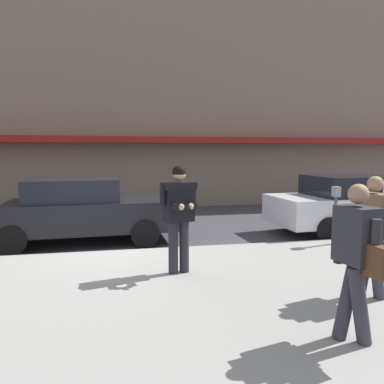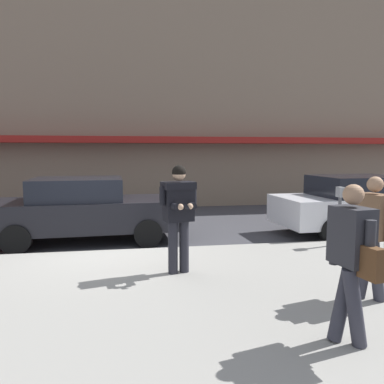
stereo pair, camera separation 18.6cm
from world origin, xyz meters
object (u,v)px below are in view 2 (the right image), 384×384
Objects in this scene: parking_meter at (340,207)px; pedestrian_with_bag at (352,255)px; pedestrian_dark_coat at (373,230)px; parked_sedan_mid at (84,209)px; man_texting_on_phone at (179,207)px; parked_sedan_far at (360,204)px.

pedestrian_with_bag is at bearing -119.57° from parking_meter.
pedestrian_dark_coat is 1.34× the size of parking_meter.
pedestrian_dark_coat reaches higher than parked_sedan_mid.
man_texting_on_phone is 3.00m from pedestrian_with_bag.
parked_sedan_far is at bearing 58.07° from pedestrian_dark_coat.
man_texting_on_phone is (-5.15, -2.79, 0.46)m from parked_sedan_far.
man_texting_on_phone is 2.90m from pedestrian_dark_coat.
parked_sedan_far reaches higher than parking_meter.
pedestrian_with_bag reaches higher than parked_sedan_mid.
pedestrian_with_bag is at bearing -132.88° from pedestrian_dark_coat.
man_texting_on_phone is at bearing -151.54° from parked_sedan_far.
pedestrian_with_bag and pedestrian_dark_coat have the same top height.
pedestrian_dark_coat reaches higher than parking_meter.
pedestrian_with_bag reaches higher than parked_sedan_far.
parked_sedan_mid reaches higher than parking_meter.
man_texting_on_phone is at bearing 118.98° from pedestrian_with_bag.
pedestrian_with_bag is (-3.70, -5.42, 0.32)m from parked_sedan_far.
pedestrian_dark_coat is (4.32, -4.68, 0.32)m from parked_sedan_mid.
parked_sedan_far is 6.57m from pedestrian_with_bag.
pedestrian_with_bag is 1.34× the size of parking_meter.
parked_sedan_mid is 5.85m from parking_meter.
man_texting_on_phone is (1.88, -3.12, 0.46)m from parked_sedan_mid.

